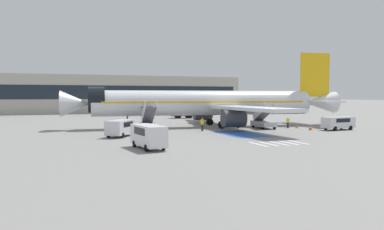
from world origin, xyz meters
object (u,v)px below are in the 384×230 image
(boarding_stairs_aft, at_px, (263,122))
(service_van_2, at_px, (121,127))
(fuel_tanker, at_px, (192,110))
(ground_crew_1, at_px, (222,123))
(service_van_1, at_px, (148,135))
(boarding_stairs_forward, at_px, (149,124))
(traffic_cone_1, at_px, (310,128))
(service_van_3, at_px, (338,122))
(ground_crew_2, at_px, (238,122))
(airliner, at_px, (210,103))
(ground_crew_3, at_px, (288,122))
(terminal_building, at_px, (87,94))
(traffic_cone_0, at_px, (297,127))
(ground_crew_0, at_px, (202,123))

(boarding_stairs_aft, height_order, service_van_2, boarding_stairs_aft)
(boarding_stairs_aft, xyz_separation_m, fuel_tanker, (-0.94, 27.89, 0.74))
(ground_crew_1, bearing_deg, service_van_1, 173.44)
(boarding_stairs_forward, relative_size, traffic_cone_1, 8.37)
(service_van_3, xyz_separation_m, ground_crew_2, (-12.10, 7.53, -0.14))
(airliner, height_order, ground_crew_3, airliner)
(traffic_cone_1, bearing_deg, terminal_building, 110.67)
(service_van_3, bearing_deg, traffic_cone_0, -144.48)
(service_van_3, distance_m, ground_crew_2, 14.25)
(boarding_stairs_forward, xyz_separation_m, traffic_cone_0, (22.01, -3.37, -0.77))
(service_van_2, xyz_separation_m, ground_crew_2, (18.54, 5.16, -0.21))
(service_van_2, relative_size, ground_crew_3, 2.97)
(ground_crew_2, height_order, ground_crew_3, ground_crew_2)
(airliner, relative_size, ground_crew_2, 26.06)
(ground_crew_2, xyz_separation_m, traffic_cone_1, (8.25, -6.32, -0.66))
(ground_crew_0, bearing_deg, fuel_tanker, 67.34)
(boarding_stairs_forward, height_order, traffic_cone_1, boarding_stairs_forward)
(ground_crew_0, relative_size, traffic_cone_0, 3.97)
(boarding_stairs_forward, bearing_deg, terminal_building, 98.90)
(ground_crew_2, height_order, traffic_cone_0, ground_crew_2)
(boarding_stairs_aft, bearing_deg, terminal_building, 114.22)
(ground_crew_2, xyz_separation_m, terminal_building, (-16.74, 59.93, 4.28))
(boarding_stairs_aft, bearing_deg, fuel_tanker, 97.90)
(traffic_cone_0, height_order, traffic_cone_1, traffic_cone_1)
(terminal_building, bearing_deg, fuel_tanker, -60.05)
(boarding_stairs_forward, distance_m, boarding_stairs_aft, 17.28)
(ground_crew_2, bearing_deg, terminal_building, -174.94)
(airliner, height_order, ground_crew_0, airliner)
(ground_crew_1, xyz_separation_m, traffic_cone_1, (11.42, -5.48, -0.68))
(ground_crew_2, bearing_deg, boarding_stairs_aft, 56.99)
(ground_crew_2, distance_m, terminal_building, 62.37)
(service_van_1, bearing_deg, ground_crew_0, -135.51)
(ground_crew_3, bearing_deg, ground_crew_2, -5.29)
(ground_crew_1, bearing_deg, ground_crew_0, 145.55)
(service_van_1, xyz_separation_m, terminal_building, (1.21, 76.26, 3.95))
(ground_crew_2, distance_m, traffic_cone_1, 10.41)
(ground_crew_2, bearing_deg, traffic_cone_0, 59.52)
(boarding_stairs_forward, height_order, ground_crew_2, boarding_stairs_forward)
(ground_crew_3, distance_m, terminal_building, 66.82)
(ground_crew_2, bearing_deg, service_van_2, -84.99)
(ground_crew_1, xyz_separation_m, ground_crew_3, (10.43, -1.44, -0.05))
(boarding_stairs_aft, xyz_separation_m, traffic_cone_1, (4.75, -4.88, -0.66))
(ground_crew_0, height_order, traffic_cone_0, ground_crew_0)
(service_van_2, height_order, terminal_building, terminal_building)
(boarding_stairs_aft, bearing_deg, ground_crew_1, -179.22)
(boarding_stairs_aft, height_order, service_van_3, boarding_stairs_aft)
(airliner, relative_size, boarding_stairs_forward, 8.27)
(service_van_2, bearing_deg, traffic_cone_1, 33.62)
(traffic_cone_1, bearing_deg, boarding_stairs_forward, 163.08)
(boarding_stairs_aft, distance_m, terminal_building, 64.76)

